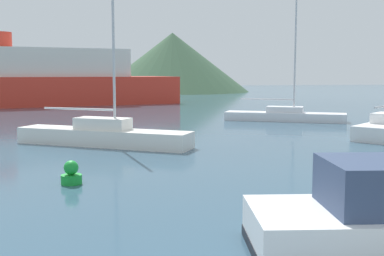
{
  "coord_description": "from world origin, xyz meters",
  "views": [
    {
      "loc": [
        -2.88,
        -4.07,
        3.31
      ],
      "look_at": [
        0.87,
        14.0,
        1.2
      ],
      "focal_mm": 45.0,
      "sensor_mm": 36.0,
      "label": 1
    }
  ],
  "objects_px": {
    "buoy_marker": "(71,174)",
    "ferry_distant": "(2,81)",
    "sailboat_outer": "(285,115)",
    "sailboat_middle": "(103,135)"
  },
  "relations": [
    {
      "from": "ferry_distant",
      "to": "buoy_marker",
      "type": "relative_size",
      "value": 51.07
    },
    {
      "from": "ferry_distant",
      "to": "buoy_marker",
      "type": "distance_m",
      "value": 38.24
    },
    {
      "from": "sailboat_middle",
      "to": "sailboat_outer",
      "type": "relative_size",
      "value": 0.8
    },
    {
      "from": "sailboat_outer",
      "to": "ferry_distant",
      "type": "distance_m",
      "value": 30.2
    },
    {
      "from": "sailboat_middle",
      "to": "buoy_marker",
      "type": "distance_m",
      "value": 7.69
    },
    {
      "from": "buoy_marker",
      "to": "ferry_distant",
      "type": "bearing_deg",
      "value": 102.49
    },
    {
      "from": "sailboat_outer",
      "to": "buoy_marker",
      "type": "distance_m",
      "value": 21.61
    },
    {
      "from": "sailboat_outer",
      "to": "buoy_marker",
      "type": "relative_size",
      "value": 13.84
    },
    {
      "from": "ferry_distant",
      "to": "buoy_marker",
      "type": "xyz_separation_m",
      "value": [
        8.25,
        -37.27,
        -2.26
      ]
    },
    {
      "from": "sailboat_outer",
      "to": "buoy_marker",
      "type": "bearing_deg",
      "value": -101.66
    }
  ]
}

